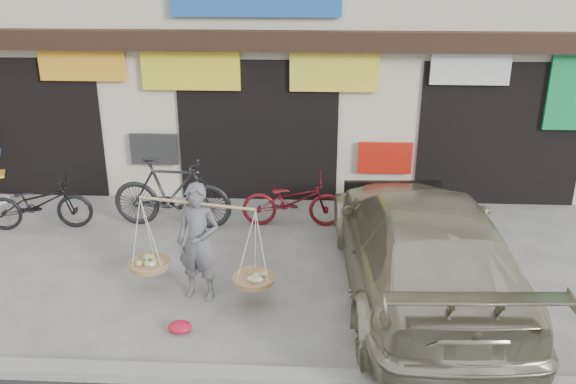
# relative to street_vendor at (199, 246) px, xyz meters

# --- Properties ---
(ground) EXTENTS (70.00, 70.00, 0.00)m
(ground) POSITION_rel_street_vendor_xyz_m (0.45, 0.21, -0.77)
(ground) COLOR gray
(ground) RESTS_ON ground
(kerb) EXTENTS (70.00, 0.25, 0.12)m
(kerb) POSITION_rel_street_vendor_xyz_m (0.45, -1.79, -0.71)
(kerb) COLOR gray
(kerb) RESTS_ON ground
(shophouse_block) EXTENTS (14.00, 6.32, 7.00)m
(shophouse_block) POSITION_rel_street_vendor_xyz_m (0.45, 6.63, 2.68)
(shophouse_block) COLOR beige
(shophouse_block) RESTS_ON ground
(street_vendor) EXTENTS (2.07, 0.89, 1.67)m
(street_vendor) POSITION_rel_street_vendor_xyz_m (0.00, 0.00, 0.00)
(street_vendor) COLOR slate
(street_vendor) RESTS_ON ground
(bike_0) EXTENTS (1.88, 0.91, 0.95)m
(bike_0) POSITION_rel_street_vendor_xyz_m (-3.21, 2.10, -0.30)
(bike_0) COLOR black
(bike_0) RESTS_ON ground
(bike_1) EXTENTS (2.13, 0.74, 1.26)m
(bike_1) POSITION_rel_street_vendor_xyz_m (-0.92, 2.31, -0.14)
(bike_1) COLOR #232326
(bike_1) RESTS_ON ground
(bike_2) EXTENTS (1.79, 0.66, 0.93)m
(bike_2) POSITION_rel_street_vendor_xyz_m (1.16, 2.47, -0.31)
(bike_2) COLOR maroon
(bike_2) RESTS_ON ground
(suv) EXTENTS (2.41, 5.39, 1.53)m
(suv) POSITION_rel_street_vendor_xyz_m (3.03, 0.21, -0.01)
(suv) COLOR #B1AA8F
(suv) RESTS_ON ground
(red_bag) EXTENTS (0.31, 0.25, 0.14)m
(red_bag) POSITION_rel_street_vendor_xyz_m (-0.11, -0.88, -0.70)
(red_bag) COLOR red
(red_bag) RESTS_ON ground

